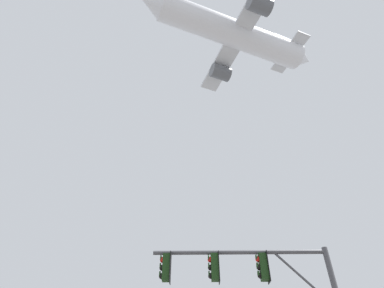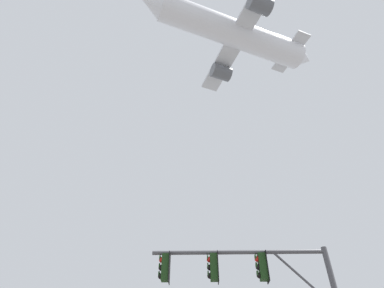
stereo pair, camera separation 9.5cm
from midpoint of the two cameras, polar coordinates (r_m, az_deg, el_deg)
signal_pole_near at (r=11.99m, az=12.24°, el=-23.66°), size 6.23×1.09×6.02m
airplane at (r=52.79m, az=7.48°, el=18.93°), size 28.86×22.29×7.92m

